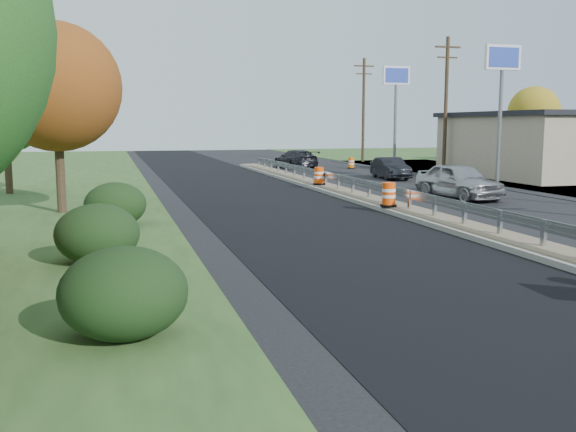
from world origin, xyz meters
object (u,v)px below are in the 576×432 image
object	(u,v)px
barrel_median_far	(319,176)
barrel_shoulder_far	(351,163)
car_dark_mid	(390,168)
car_dark_far	(296,159)
car_silver	(459,181)
barrel_median_mid	(389,195)

from	to	relation	value
barrel_median_far	barrel_shoulder_far	distance (m)	16.41
car_dark_mid	car_dark_far	world-z (taller)	car_dark_far
barrel_median_far	car_silver	distance (m)	7.76
barrel_median_far	car_dark_far	distance (m)	16.25
car_dark_mid	barrel_median_far	bearing A→B (deg)	-137.33
barrel_shoulder_far	car_silver	xyz separation A→B (m)	(-2.59, -20.59, 0.42)
barrel_shoulder_far	car_dark_far	distance (m)	4.37
barrel_median_far	car_silver	world-z (taller)	car_silver
car_dark_far	barrel_median_mid	bearing A→B (deg)	74.19
barrel_median_far	car_silver	size ratio (longest dim) A/B	0.19
car_dark_mid	car_dark_far	distance (m)	11.35
barrel_median_mid	car_dark_far	size ratio (longest dim) A/B	0.19
barrel_median_mid	car_dark_far	world-z (taller)	car_dark_far
barrel_shoulder_far	car_silver	distance (m)	20.75
car_dark_mid	car_dark_far	xyz separation A→B (m)	(-3.12, 10.91, 0.05)
barrel_shoulder_far	car_silver	size ratio (longest dim) A/B	0.18
car_silver	car_dark_mid	xyz separation A→B (m)	(1.54, 10.98, -0.15)
barrel_median_mid	barrel_median_far	world-z (taller)	barrel_median_mid
barrel_median_far	car_dark_far	size ratio (longest dim) A/B	0.19
car_silver	car_dark_mid	bearing A→B (deg)	74.71
barrel_median_mid	car_dark_far	xyz separation A→B (m)	(3.60, 25.45, 0.05)
barrel_median_far	car_dark_far	bearing A→B (deg)	78.11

